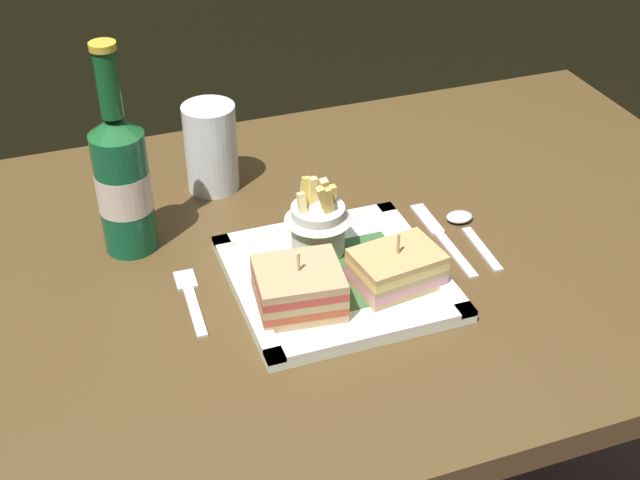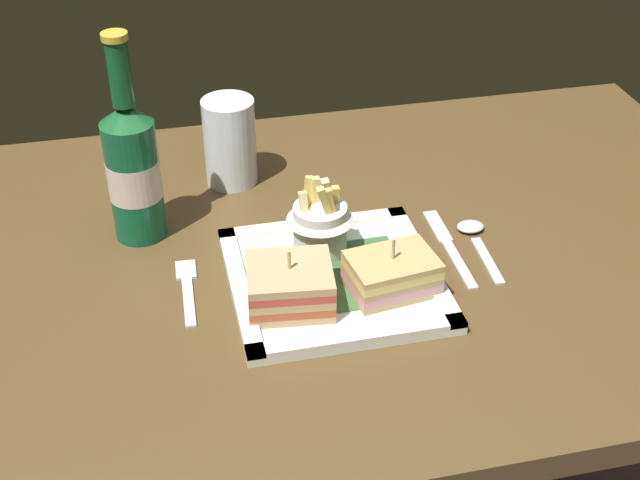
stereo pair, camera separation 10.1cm
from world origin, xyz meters
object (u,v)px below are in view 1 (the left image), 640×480
sandwich_half_left (299,288)px  spoon (466,226)px  square_plate (337,278)px  sandwich_half_right (397,268)px  water_glass (212,153)px  beer_bottle (123,180)px  fries_cup (318,220)px  dining_table (305,339)px  fork (191,297)px  knife (441,236)px

sandwich_half_left → spoon: sandwich_half_left is taller
square_plate → sandwich_half_right: bearing=-31.8°
square_plate → water_glass: bearing=107.6°
beer_bottle → spoon: size_ratio=2.11×
square_plate → sandwich_half_right: sandwich_half_right is taller
fries_cup → beer_bottle: size_ratio=0.40×
sandwich_half_right → dining_table: bearing=125.4°
sandwich_half_right → fork: sandwich_half_right is taller
knife → square_plate: bearing=-164.0°
fries_cup → fork: bearing=-170.8°
spoon → dining_table: bearing=174.5°
beer_bottle → fork: size_ratio=2.14×
sandwich_half_right → knife: size_ratio=0.63×
fork → knife: same height
sandwich_half_right → fries_cup: size_ratio=0.99×
square_plate → fork: (-0.17, 0.03, -0.01)m
beer_bottle → dining_table: bearing=-23.7°
fries_cup → water_glass: 0.22m
dining_table → beer_bottle: (-0.20, 0.09, 0.24)m
sandwich_half_right → square_plate: bearing=148.2°
water_glass → fork: size_ratio=0.98×
dining_table → sandwich_half_left: bearing=-111.5°
square_plate → fork: bearing=170.2°
fries_cup → knife: bearing=-3.7°
beer_bottle → spoon: bearing=-14.6°
sandwich_half_right → beer_bottle: size_ratio=0.40×
beer_bottle → spoon: beer_bottle is taller
sandwich_half_right → fries_cup: 0.11m
fork → knife: size_ratio=0.74×
sandwich_half_right → spoon: sandwich_half_right is taller
sandwich_half_right → beer_bottle: beer_bottle is taller
beer_bottle → fork: beer_bottle is taller
square_plate → fries_cup: size_ratio=2.24×
sandwich_half_left → water_glass: bearing=94.6°
knife → spoon: size_ratio=1.33×
dining_table → fries_cup: fries_cup is taller
sandwich_half_right → fork: (-0.23, 0.07, -0.03)m
dining_table → water_glass: bearing=109.0°
dining_table → knife: 0.23m
dining_table → beer_bottle: size_ratio=4.63×
water_glass → fork: water_glass is taller
dining_table → fork: bearing=-164.8°
fork → fries_cup: bearing=9.2°
fries_cup → knife: 0.17m
beer_bottle → water_glass: size_ratio=2.19×
beer_bottle → sandwich_half_right: bearing=-35.3°
fries_cup → beer_bottle: bearing=154.3°
fries_cup → beer_bottle: (-0.21, 0.10, 0.04)m
water_glass → fork: bearing=-110.1°
fork → spoon: bearing=3.3°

